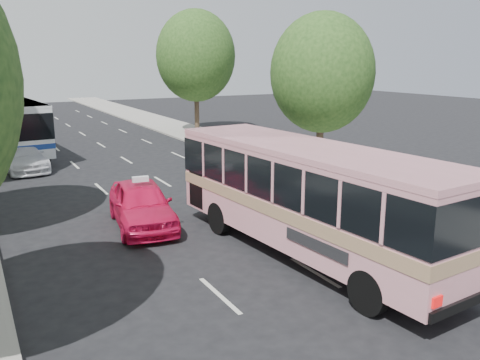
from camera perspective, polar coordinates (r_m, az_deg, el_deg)
ground at (r=15.28m, az=0.78°, el=-8.39°), size 120.00×120.00×0.00m
sidewalk_right at (r=36.30m, az=-2.99°, el=4.52°), size 4.00×90.00×0.12m
tree_right_near at (r=25.69m, az=9.45°, el=12.20°), size 5.10×5.10×7.95m
tree_right_far at (r=39.69m, az=-4.86°, el=14.05°), size 6.00×6.00×9.35m
pink_bus at (r=14.73m, az=7.64°, el=-0.96°), size 3.45×10.50×3.29m
pink_taxi at (r=17.86m, az=-10.99°, el=-2.68°), size 2.51×4.91×1.60m
white_pickup at (r=28.77m, az=-23.21°, el=2.36°), size 2.36×4.91×1.38m
tour_coach_front at (r=33.74m, az=-24.33°, el=5.99°), size 3.32×11.24×3.31m
taxi_roof_sign at (r=17.64m, az=-11.12°, el=0.10°), size 0.57×0.25×0.18m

